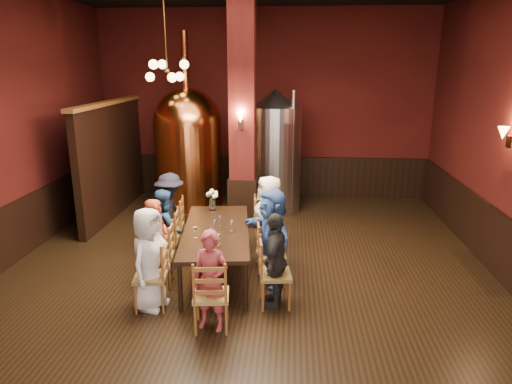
# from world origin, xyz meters

# --- Properties ---
(room) EXTENTS (10.00, 10.02, 4.50)m
(room) POSITION_xyz_m (0.00, 0.00, 2.25)
(room) COLOR black
(room) RESTS_ON ground
(wainscot_back) EXTENTS (7.90, 0.08, 1.00)m
(wainscot_back) POSITION_xyz_m (0.00, 4.96, 0.50)
(wainscot_back) COLOR black
(wainscot_back) RESTS_ON ground
(column) EXTENTS (0.58, 0.58, 4.50)m
(column) POSITION_xyz_m (-0.30, 2.80, 2.25)
(column) COLOR #47120F
(column) RESTS_ON ground
(partition) EXTENTS (0.22, 3.50, 2.40)m
(partition) POSITION_xyz_m (-3.20, 3.20, 1.20)
(partition) COLOR black
(partition) RESTS_ON ground
(pendant_cluster) EXTENTS (0.90, 0.90, 1.70)m
(pendant_cluster) POSITION_xyz_m (-1.80, 2.90, 3.10)
(pendant_cluster) COLOR #A57226
(pendant_cluster) RESTS_ON room
(sconce_wall) EXTENTS (0.20, 0.20, 0.36)m
(sconce_wall) POSITION_xyz_m (3.90, 0.80, 2.20)
(sconce_wall) COLOR black
(sconce_wall) RESTS_ON room
(sconce_column) EXTENTS (0.20, 0.20, 0.36)m
(sconce_column) POSITION_xyz_m (-0.30, 2.50, 2.20)
(sconce_column) COLOR black
(sconce_column) RESTS_ON column
(dining_table) EXTENTS (1.28, 2.50, 0.75)m
(dining_table) POSITION_xyz_m (-0.47, 0.40, 0.69)
(dining_table) COLOR black
(dining_table) RESTS_ON ground
(chair_0) EXTENTS (0.51, 0.51, 0.92)m
(chair_0) POSITION_xyz_m (-1.19, -0.69, 0.46)
(chair_0) COLOR brown
(chair_0) RESTS_ON ground
(person_0) EXTENTS (0.62, 0.79, 1.43)m
(person_0) POSITION_xyz_m (-1.19, -0.69, 0.71)
(person_0) COLOR white
(person_0) RESTS_ON ground
(chair_1) EXTENTS (0.51, 0.51, 0.92)m
(chair_1) POSITION_xyz_m (-1.27, -0.03, 0.46)
(chair_1) COLOR brown
(chair_1) RESTS_ON ground
(person_1) EXTENTS (0.39, 0.53, 1.35)m
(person_1) POSITION_xyz_m (-1.27, -0.03, 0.68)
(person_1) COLOR #A3381C
(person_1) RESTS_ON ground
(chair_2) EXTENTS (0.51, 0.51, 0.92)m
(chair_2) POSITION_xyz_m (-1.35, 0.63, 0.46)
(chair_2) COLOR brown
(chair_2) RESTS_ON ground
(person_2) EXTENTS (0.58, 0.71, 1.31)m
(person_2) POSITION_xyz_m (-1.35, 0.63, 0.66)
(person_2) COLOR navy
(person_2) RESTS_ON ground
(chair_3) EXTENTS (0.51, 0.51, 0.92)m
(chair_3) POSITION_xyz_m (-1.43, 1.29, 0.46)
(chair_3) COLOR brown
(chair_3) RESTS_ON ground
(person_3) EXTENTS (0.67, 0.99, 1.42)m
(person_3) POSITION_xyz_m (-1.43, 1.29, 0.71)
(person_3) COLOR black
(person_3) RESTS_ON ground
(chair_4) EXTENTS (0.51, 0.51, 0.92)m
(chair_4) POSITION_xyz_m (0.49, -0.49, 0.46)
(chair_4) COLOR brown
(chair_4) RESTS_ON ground
(person_4) EXTENTS (0.46, 0.83, 1.34)m
(person_4) POSITION_xyz_m (0.49, -0.49, 0.67)
(person_4) COLOR black
(person_4) RESTS_ON ground
(chair_5) EXTENTS (0.51, 0.51, 0.92)m
(chair_5) POSITION_xyz_m (0.41, 0.17, 0.46)
(chair_5) COLOR brown
(chair_5) RESTS_ON ground
(person_5) EXTENTS (0.98, 1.44, 1.49)m
(person_5) POSITION_xyz_m (0.41, 0.17, 0.74)
(person_5) COLOR #35599F
(person_5) RESTS_ON ground
(chair_6) EXTENTS (0.51, 0.51, 0.92)m
(chair_6) POSITION_xyz_m (0.34, 0.83, 0.46)
(chair_6) COLOR brown
(chair_6) RESTS_ON ground
(person_6) EXTENTS (0.71, 0.86, 1.52)m
(person_6) POSITION_xyz_m (0.34, 0.83, 0.76)
(person_6) COLOR silver
(person_6) RESTS_ON ground
(chair_7) EXTENTS (0.51, 0.51, 0.92)m
(chair_7) POSITION_xyz_m (0.26, 1.49, 0.46)
(chair_7) COLOR brown
(chair_7) RESTS_ON ground
(person_7) EXTENTS (0.47, 0.70, 1.32)m
(person_7) POSITION_xyz_m (0.26, 1.49, 0.66)
(person_7) COLOR #1D1C39
(person_7) RESTS_ON ground
(chair_8) EXTENTS (0.51, 0.51, 0.92)m
(chair_8) POSITION_xyz_m (-0.28, -1.14, 0.46)
(chair_8) COLOR brown
(chair_8) RESTS_ON ground
(person_8) EXTENTS (0.53, 0.41, 1.30)m
(person_8) POSITION_xyz_m (-0.28, -1.14, 0.65)
(person_8) COLOR #953135
(person_8) RESTS_ON ground
(copper_kettle) EXTENTS (1.67, 1.67, 3.89)m
(copper_kettle) POSITION_xyz_m (-1.56, 3.47, 1.42)
(copper_kettle) COLOR black
(copper_kettle) RESTS_ON ground
(steel_vessel) EXTENTS (1.41, 1.41, 2.72)m
(steel_vessel) POSITION_xyz_m (0.32, 3.72, 1.36)
(steel_vessel) COLOR #B2B2B7
(steel_vessel) RESTS_ON ground
(rose_vase) EXTENTS (0.22, 0.22, 0.38)m
(rose_vase) POSITION_xyz_m (-0.69, 1.35, 1.00)
(rose_vase) COLOR white
(rose_vase) RESTS_ON dining_table
(wine_glass_0) EXTENTS (0.07, 0.07, 0.17)m
(wine_glass_0) POSITION_xyz_m (-0.33, -0.23, 0.83)
(wine_glass_0) COLOR white
(wine_glass_0) RESTS_ON dining_table
(wine_glass_1) EXTENTS (0.07, 0.07, 0.17)m
(wine_glass_1) POSITION_xyz_m (-0.22, 0.35, 0.83)
(wine_glass_1) COLOR white
(wine_glass_1) RESTS_ON dining_table
(wine_glass_2) EXTENTS (0.07, 0.07, 0.17)m
(wine_glass_2) POSITION_xyz_m (-0.43, 0.53, 0.83)
(wine_glass_2) COLOR white
(wine_glass_2) RESTS_ON dining_table
(wine_glass_3) EXTENTS (0.07, 0.07, 0.17)m
(wine_glass_3) POSITION_xyz_m (-0.71, 0.01, 0.83)
(wine_glass_3) COLOR white
(wine_glass_3) RESTS_ON dining_table
(wine_glass_4) EXTENTS (0.07, 0.07, 0.17)m
(wine_glass_4) POSITION_xyz_m (-0.47, -0.03, 0.83)
(wine_glass_4) COLOR white
(wine_glass_4) RESTS_ON dining_table
(wine_glass_5) EXTENTS (0.07, 0.07, 0.17)m
(wine_glass_5) POSITION_xyz_m (-0.48, 0.33, 0.83)
(wine_glass_5) COLOR white
(wine_glass_5) RESTS_ON dining_table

